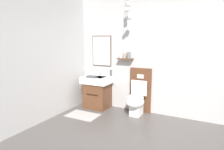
{
  "coord_description": "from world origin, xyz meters",
  "views": [
    {
      "loc": [
        0.49,
        -2.16,
        1.58
      ],
      "look_at": [
        -1.42,
        1.55,
        0.86
      ],
      "focal_mm": 31.04,
      "sensor_mm": 36.0,
      "label": 1
    }
  ],
  "objects_px": {
    "vanity_sink_left": "(97,91)",
    "toothbrush_cup": "(93,72)",
    "soap_dispenser": "(111,73)",
    "toilet": "(138,97)",
    "folded_hand_towel": "(92,77)"
  },
  "relations": [
    {
      "from": "toothbrush_cup",
      "to": "soap_dispenser",
      "type": "bearing_deg",
      "value": 1.1
    },
    {
      "from": "folded_hand_towel",
      "to": "vanity_sink_left",
      "type": "bearing_deg",
      "value": 76.52
    },
    {
      "from": "soap_dispenser",
      "to": "folded_hand_towel",
      "type": "relative_size",
      "value": 0.86
    },
    {
      "from": "toilet",
      "to": "folded_hand_towel",
      "type": "distance_m",
      "value": 1.15
    },
    {
      "from": "toilet",
      "to": "toothbrush_cup",
      "type": "xyz_separation_m",
      "value": [
        -1.26,
        0.16,
        0.44
      ]
    },
    {
      "from": "vanity_sink_left",
      "to": "soap_dispenser",
      "type": "height_order",
      "value": "soap_dispenser"
    },
    {
      "from": "toothbrush_cup",
      "to": "vanity_sink_left",
      "type": "bearing_deg",
      "value": -37.1
    },
    {
      "from": "toilet",
      "to": "toothbrush_cup",
      "type": "bearing_deg",
      "value": 172.73
    },
    {
      "from": "vanity_sink_left",
      "to": "folded_hand_towel",
      "type": "xyz_separation_m",
      "value": [
        -0.04,
        -0.17,
        0.38
      ]
    },
    {
      "from": "toilet",
      "to": "folded_hand_towel",
      "type": "height_order",
      "value": "toilet"
    },
    {
      "from": "vanity_sink_left",
      "to": "soap_dispenser",
      "type": "bearing_deg",
      "value": 37.4
    },
    {
      "from": "soap_dispenser",
      "to": "toilet",
      "type": "bearing_deg",
      "value": -12.76
    },
    {
      "from": "soap_dispenser",
      "to": "folded_hand_towel",
      "type": "bearing_deg",
      "value": -129.33
    },
    {
      "from": "vanity_sink_left",
      "to": "toothbrush_cup",
      "type": "distance_m",
      "value": 0.51
    },
    {
      "from": "folded_hand_towel",
      "to": "soap_dispenser",
      "type": "bearing_deg",
      "value": 50.67
    }
  ]
}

